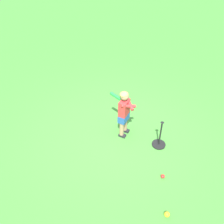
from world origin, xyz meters
name	(u,v)px	position (x,y,z in m)	size (l,w,h in m)	color
ground_plane	(115,138)	(0.00, 0.00, 0.00)	(40.00, 40.00, 0.00)	#479338
child_batter	(124,110)	(0.21, -0.05, 0.65)	(0.32, 0.63, 1.08)	#232328
play_ball_center_lawn	(163,176)	(-0.30, -1.28, 0.04)	(0.08, 0.08, 0.08)	red
play_ball_far_right	(167,214)	(-0.91, -1.68, 0.05)	(0.09, 0.09, 0.09)	yellow
batting_tee	(159,141)	(0.37, -0.83, 0.10)	(0.28, 0.28, 0.62)	black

